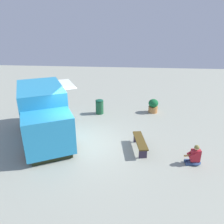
% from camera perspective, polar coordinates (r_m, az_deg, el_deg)
% --- Properties ---
extents(ground_plane, '(40.00, 40.00, 0.00)m').
position_cam_1_polar(ground_plane, '(10.38, -7.48, -8.57)').
color(ground_plane, '#999C8D').
extents(food_truck, '(4.07, 5.28, 2.49)m').
position_cam_1_polar(food_truck, '(11.07, -17.67, -0.64)').
color(food_truck, '#278EC3').
rests_on(food_truck, ground_plane).
extents(person_customer, '(0.75, 0.48, 0.87)m').
position_cam_1_polar(person_customer, '(9.46, 21.09, -11.07)').
color(person_customer, navy).
rests_on(person_customer, ground_plane).
extents(planter_flowering_near, '(0.62, 0.62, 0.89)m').
position_cam_1_polar(planter_flowering_near, '(14.02, 10.90, 1.66)').
color(planter_flowering_near, '#B97941').
rests_on(planter_flowering_near, ground_plane).
extents(planter_flowering_far, '(0.67, 0.67, 0.78)m').
position_cam_1_polar(planter_flowering_far, '(15.39, -17.54, 2.68)').
color(planter_flowering_far, gray).
rests_on(planter_flowering_far, ground_plane).
extents(plaza_bench, '(0.67, 1.72, 0.49)m').
position_cam_1_polar(plaza_bench, '(9.83, 7.46, -7.97)').
color(plaza_bench, '#4E3D19').
rests_on(plaza_bench, ground_plane).
extents(trash_bin, '(0.50, 0.50, 0.93)m').
position_cam_1_polar(trash_bin, '(13.59, -3.32, 1.46)').
color(trash_bin, '#1B502F').
rests_on(trash_bin, ground_plane).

